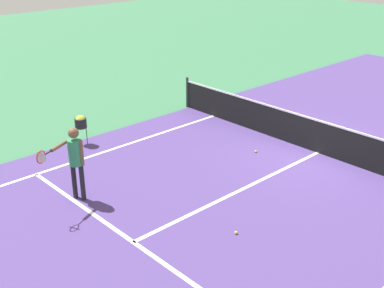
{
  "coord_description": "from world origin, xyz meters",
  "views": [
    {
      "loc": [
        6.92,
        -11.24,
        5.71
      ],
      "look_at": [
        -1.14,
        -3.74,
        1.0
      ],
      "focal_mm": 46.7,
      "sensor_mm": 36.0,
      "label": 1
    }
  ],
  "objects": [
    {
      "name": "ground_plane",
      "position": [
        0.0,
        0.0,
        0.0
      ],
      "size": [
        60.0,
        60.0,
        0.0
      ],
      "primitive_type": "plane",
      "color": "#38724C"
    },
    {
      "name": "court_surface_inbounds",
      "position": [
        0.0,
        0.0,
        0.0
      ],
      "size": [
        10.62,
        24.4,
        0.0
      ],
      "primitive_type": "cube",
      "color": "#4C387A",
      "rests_on": "ground_plane"
    },
    {
      "name": "line_sideline_left",
      "position": [
        -4.11,
        -5.95,
        0.0
      ],
      "size": [
        0.1,
        11.89,
        0.01
      ],
      "primitive_type": "cube",
      "color": "white",
      "rests_on": "ground_plane"
    },
    {
      "name": "line_service_near",
      "position": [
        0.0,
        -6.4,
        0.0
      ],
      "size": [
        8.22,
        0.1,
        0.01
      ],
      "primitive_type": "cube",
      "color": "white",
      "rests_on": "ground_plane"
    },
    {
      "name": "line_center_service",
      "position": [
        0.0,
        -3.2,
        0.0
      ],
      "size": [
        0.1,
        6.4,
        0.01
      ],
      "primitive_type": "cube",
      "color": "white",
      "rests_on": "ground_plane"
    },
    {
      "name": "net",
      "position": [
        0.0,
        0.0,
        0.49
      ],
      "size": [
        10.9,
        0.09,
        1.07
      ],
      "color": "#33383D",
      "rests_on": "ground_plane"
    },
    {
      "name": "player_near",
      "position": [
        -2.27,
        -6.27,
        1.1
      ],
      "size": [
        0.55,
        1.22,
        1.75
      ],
      "color": "black",
      "rests_on": "ground_plane"
    },
    {
      "name": "ball_hopper",
      "position": [
        -5.04,
        -4.47,
        0.68
      ],
      "size": [
        0.34,
        0.34,
        0.87
      ],
      "color": "black",
      "rests_on": "ground_plane"
    },
    {
      "name": "tennis_ball_near_net",
      "position": [
        -1.19,
        -1.26,
        0.03
      ],
      "size": [
        0.07,
        0.07,
        0.07
      ],
      "primitive_type": "sphere",
      "color": "#CCE033",
      "rests_on": "ground_plane"
    },
    {
      "name": "tennis_ball_mid_court",
      "position": [
        1.2,
        -4.68,
        0.03
      ],
      "size": [
        0.07,
        0.07,
        0.07
      ],
      "primitive_type": "sphere",
      "color": "#CCE033",
      "rests_on": "ground_plane"
    }
  ]
}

